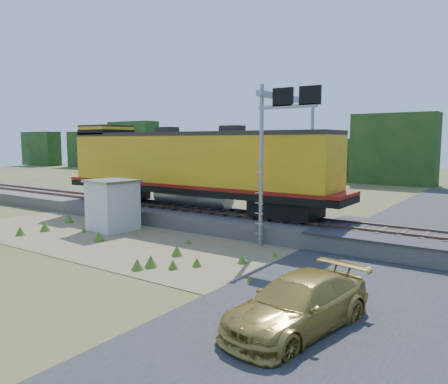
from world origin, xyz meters
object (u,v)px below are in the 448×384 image
Objects in this scene: shed at (113,205)px; car at (298,304)px; signal_gantry at (290,127)px; locomotive at (188,165)px.

car is at bearing -16.59° from shed.
shed is 0.38× the size of signal_gantry.
car is (4.95, -9.41, -4.79)m from signal_gantry.
shed is 10.28m from signal_gantry.
locomotive is 4.00× the size of car.
locomotive reaches higher than shed.
signal_gantry reaches higher than shed.
locomotive is 6.90× the size of shed.
car is (11.92, -10.08, -2.69)m from locomotive.
locomotive is at bearing 150.04° from car.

